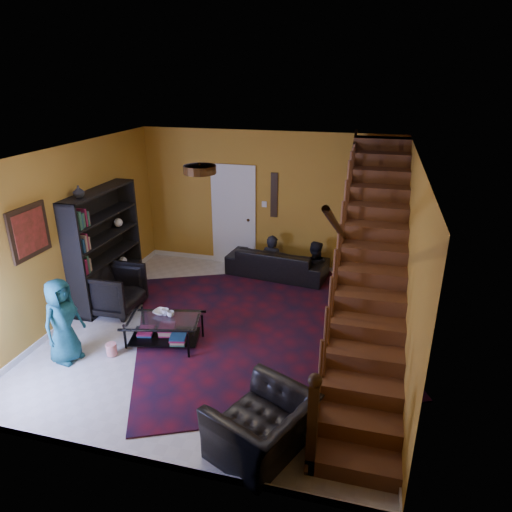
{
  "coord_description": "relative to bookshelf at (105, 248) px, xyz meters",
  "views": [
    {
      "loc": [
        2.06,
        -5.95,
        3.84
      ],
      "look_at": [
        0.39,
        0.4,
        1.18
      ],
      "focal_mm": 32.0,
      "sensor_mm": 36.0,
      "label": 1
    }
  ],
  "objects": [
    {
      "name": "person_child",
      "position": [
        0.45,
        -1.89,
        -0.34
      ],
      "size": [
        0.52,
        0.68,
        1.25
      ],
      "primitive_type": "imported",
      "rotation": [
        0.0,
        0.0,
        1.36
      ],
      "color": "#1C5E6A",
      "rests_on": "armchair_left"
    },
    {
      "name": "ceiling_fixture",
      "position": [
        2.4,
        -1.4,
        1.78
      ],
      "size": [
        0.4,
        0.4,
        0.1
      ],
      "primitive_type": "cylinder",
      "color": "#3F2814",
      "rests_on": "room"
    },
    {
      "name": "armchair_left",
      "position": [
        0.35,
        -0.43,
        -0.57
      ],
      "size": [
        0.88,
        0.86,
        0.79
      ],
      "primitive_type": "imported",
      "rotation": [
        0.0,
        0.0,
        1.59
      ],
      "color": "black",
      "rests_on": "floor"
    },
    {
      "name": "vase",
      "position": [
        -0.0,
        -0.5,
        1.13
      ],
      "size": [
        0.18,
        0.18,
        0.19
      ],
      "primitive_type": "imported",
      "color": "#999999",
      "rests_on": "bookshelf"
    },
    {
      "name": "popcorn_bucket",
      "position": [
        1.01,
        -1.66,
        -0.86
      ],
      "size": [
        0.2,
        0.2,
        0.17
      ],
      "primitive_type": "cylinder",
      "rotation": [
        0.0,
        0.0,
        0.42
      ],
      "color": "red",
      "rests_on": "rug"
    },
    {
      "name": "person_adult_a",
      "position": [
        2.61,
        1.75,
        -0.77
      ],
      "size": [
        0.51,
        0.37,
        1.28
      ],
      "primitive_type": "imported",
      "rotation": [
        0.0,
        0.0,
        3.0
      ],
      "color": "black",
      "rests_on": "sofa"
    },
    {
      "name": "staircase",
      "position": [
        4.53,
        -0.6,
        0.43
      ],
      "size": [
        0.95,
        5.02,
        3.18
      ],
      "color": "brown",
      "rests_on": "floor"
    },
    {
      "name": "wall_hanging",
      "position": [
        2.55,
        2.13,
        0.59
      ],
      "size": [
        0.14,
        0.03,
        0.9
      ],
      "primitive_type": "cube",
      "color": "black",
      "rests_on": "room"
    },
    {
      "name": "armchair_right",
      "position": [
        3.56,
        -2.85,
        -0.63
      ],
      "size": [
        1.24,
        1.31,
        0.67
      ],
      "primitive_type": "imported",
      "rotation": [
        0.0,
        0.0,
        -1.99
      ],
      "color": "black",
      "rests_on": "floor"
    },
    {
      "name": "cup_b",
      "position": [
        1.59,
        -1.03,
        -0.5
      ],
      "size": [
        0.12,
        0.12,
        0.1
      ],
      "primitive_type": "imported",
      "rotation": [
        0.0,
        0.0,
        -0.06
      ],
      "color": "#999999",
      "rests_on": "coffee_table"
    },
    {
      "name": "floor",
      "position": [
        2.4,
        -0.6,
        -0.96
      ],
      "size": [
        5.5,
        5.5,
        0.0
      ],
      "primitive_type": "plane",
      "color": "beige",
      "rests_on": "ground"
    },
    {
      "name": "bookshelf",
      "position": [
        0.0,
        0.0,
        0.0
      ],
      "size": [
        0.35,
        1.8,
        2.0
      ],
      "color": "black",
      "rests_on": "floor"
    },
    {
      "name": "cup_a",
      "position": [
        1.69,
        -1.05,
        -0.51
      ],
      "size": [
        0.13,
        0.13,
        0.09
      ],
      "primitive_type": "imported",
      "rotation": [
        0.0,
        0.0,
        0.14
      ],
      "color": "#999999",
      "rests_on": "coffee_table"
    },
    {
      "name": "coffee_table",
      "position": [
        1.61,
        -1.15,
        -0.73
      ],
      "size": [
        1.18,
        0.85,
        0.41
      ],
      "rotation": [
        0.0,
        0.0,
        0.23
      ],
      "color": "black",
      "rests_on": "floor"
    },
    {
      "name": "sofa",
      "position": [
        2.73,
        1.7,
        -0.68
      ],
      "size": [
        2.05,
        1.01,
        0.58
      ],
      "primitive_type": "imported",
      "rotation": [
        0.0,
        0.0,
        3.02
      ],
      "color": "black",
      "rests_on": "floor"
    },
    {
      "name": "bowl",
      "position": [
        1.5,
        -1.0,
        -0.53
      ],
      "size": [
        0.25,
        0.25,
        0.05
      ],
      "primitive_type": "imported",
      "rotation": [
        0.0,
        0.0,
        -0.16
      ],
      "color": "#999999",
      "rests_on": "coffee_table"
    },
    {
      "name": "door",
      "position": [
        1.7,
        2.12,
        0.06
      ],
      "size": [
        0.82,
        0.05,
        2.05
      ],
      "primitive_type": "cube",
      "color": "silver",
      "rests_on": "floor"
    },
    {
      "name": "person_adult_b",
      "position": [
        3.47,
        1.75,
        -0.8
      ],
      "size": [
        0.63,
        0.51,
        1.24
      ],
      "primitive_type": "imported",
      "rotation": [
        0.0,
        0.0,
        3.08
      ],
      "color": "black",
      "rests_on": "sofa"
    },
    {
      "name": "framed_picture",
      "position": [
        -0.17,
        -1.5,
        0.79
      ],
      "size": [
        0.04,
        0.74,
        0.74
      ],
      "primitive_type": "cube",
      "color": "maroon",
      "rests_on": "room"
    },
    {
      "name": "room",
      "position": [
        1.07,
        0.73,
        -0.91
      ],
      "size": [
        5.5,
        5.5,
        5.5
      ],
      "color": "#B48428",
      "rests_on": "ground"
    },
    {
      "name": "rug",
      "position": [
        2.85,
        -0.37,
        -0.95
      ],
      "size": [
        5.16,
        5.43,
        0.02
      ],
      "primitive_type": "cube",
      "rotation": [
        0.0,
        0.0,
        0.43
      ],
      "color": "#470C18",
      "rests_on": "floor"
    }
  ]
}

